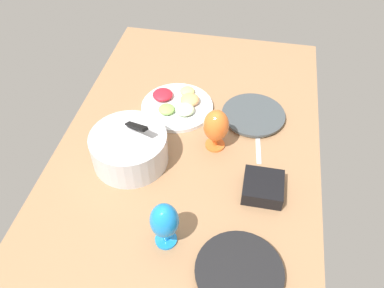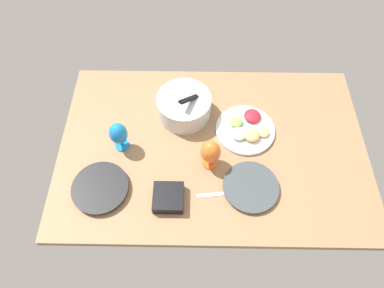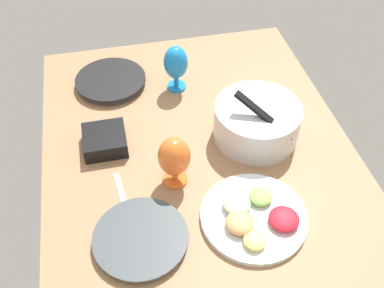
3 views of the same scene
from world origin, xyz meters
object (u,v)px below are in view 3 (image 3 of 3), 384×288
at_px(dinner_plate_right, 141,239).
at_px(fruit_platter, 254,216).
at_px(hurricane_glass_blue, 176,64).
at_px(hurricane_glass_orange, 174,158).
at_px(mixing_bowl, 257,121).
at_px(square_bowl_black, 105,140).
at_px(dinner_plate_left, 111,81).

relative_size(dinner_plate_right, fruit_platter, 0.86).
bearing_deg(hurricane_glass_blue, hurricane_glass_orange, -11.57).
relative_size(mixing_bowl, hurricane_glass_orange, 1.61).
height_order(dinner_plate_right, mixing_bowl, mixing_bowl).
bearing_deg(hurricane_glass_orange, mixing_bowl, 113.81).
relative_size(hurricane_glass_orange, square_bowl_black, 1.26).
distance_m(hurricane_glass_orange, hurricane_glass_blue, 0.46).
bearing_deg(mixing_bowl, square_bowl_black, -96.73).
xyz_separation_m(mixing_bowl, square_bowl_black, (-0.06, -0.51, -0.04)).
bearing_deg(hurricane_glass_blue, square_bowl_black, -48.93).
relative_size(fruit_platter, hurricane_glass_blue, 1.70).
distance_m(dinner_plate_right, mixing_bowl, 0.56).
bearing_deg(fruit_platter, mixing_bowl, 161.43).
distance_m(dinner_plate_left, mixing_bowl, 0.61).
bearing_deg(hurricane_glass_orange, fruit_platter, 45.03).
bearing_deg(hurricane_glass_orange, hurricane_glass_blue, 168.43).
height_order(hurricane_glass_blue, square_bowl_black, hurricane_glass_blue).
relative_size(dinner_plate_right, square_bowl_black, 1.90).
xyz_separation_m(dinner_plate_left, mixing_bowl, (0.39, 0.46, 0.05)).
height_order(mixing_bowl, hurricane_glass_orange, mixing_bowl).
relative_size(mixing_bowl, square_bowl_black, 2.03).
bearing_deg(mixing_bowl, hurricane_glass_orange, -66.19).
xyz_separation_m(hurricane_glass_orange, square_bowl_black, (-0.20, -0.20, -0.08)).
distance_m(dinner_plate_right, hurricane_glass_orange, 0.26).
distance_m(dinner_plate_left, hurricane_glass_orange, 0.56).
distance_m(dinner_plate_right, fruit_platter, 0.33).
bearing_deg(dinner_plate_right, mixing_bowl, 126.72).
height_order(fruit_platter, square_bowl_black, square_bowl_black).
height_order(dinner_plate_left, mixing_bowl, mixing_bowl).
relative_size(dinner_plate_left, square_bowl_black, 1.92).
relative_size(dinner_plate_left, hurricane_glass_blue, 1.48).
bearing_deg(square_bowl_black, dinner_plate_left, 171.69).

